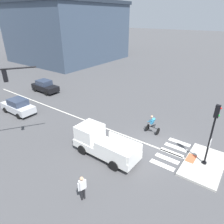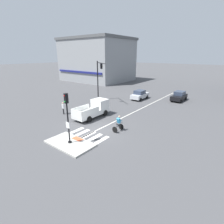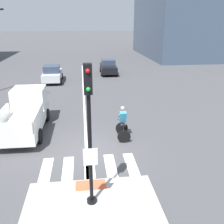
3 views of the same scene
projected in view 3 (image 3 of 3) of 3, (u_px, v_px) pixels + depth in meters
The scene contains 15 objects.
ground_plane at pixel (88, 151), 11.76m from camera, with size 300.00×300.00×0.00m, color #474749.
traffic_island at pixel (92, 204), 8.27m from camera, with size 4.38×2.51×0.15m, color #B2AFA8.
tactile_pad_front at pixel (91, 185), 9.08m from camera, with size 1.10×0.60×0.01m, color #DB5B38.
signal_pole at pixel (89, 126), 7.31m from camera, with size 0.44×0.38×4.52m.
crosswalk_stripe_a at pixel (46, 169), 10.31m from camera, with size 0.44×1.80×0.01m, color silver.
crosswalk_stripe_b at pixel (68, 168), 10.41m from camera, with size 0.44×1.80×0.01m, color silver.
crosswalk_stripe_c at pixel (89, 167), 10.51m from camera, with size 0.44×1.80×0.01m, color silver.
crosswalk_stripe_d at pixel (110, 165), 10.61m from camera, with size 0.44×1.80×0.01m, color silver.
crosswalk_stripe_e at pixel (131, 164), 10.71m from camera, with size 0.44×1.80×0.01m, color silver.
lane_centre_line at pixel (84, 93), 21.08m from camera, with size 0.14×28.00×0.01m, color silver.
building_corner_left at pixel (208, 17), 42.57m from camera, with size 22.01×20.40×12.59m.
car_black_eastbound_distant at pixel (108, 67), 28.64m from camera, with size 1.92×4.14×1.64m.
car_silver_westbound_distant at pixel (52, 74), 24.88m from camera, with size 1.88×4.12×1.64m.
pickup_truck_white_westbound_near at pixel (26, 112), 13.87m from camera, with size 2.09×5.12×2.08m.
cyclist at pixel (123, 122), 12.84m from camera, with size 0.71×1.12×1.68m.
Camera 3 is at (-0.15, -10.49, 5.73)m, focal length 40.37 mm.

